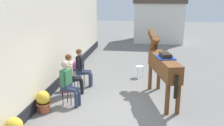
% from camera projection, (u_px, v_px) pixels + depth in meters
% --- Properties ---
extents(ground_plane, '(40.00, 40.00, 0.00)m').
position_uv_depth(ground_plane, '(128.00, 76.00, 10.42)').
color(ground_plane, slate).
extents(pub_facade_wall, '(0.34, 14.00, 3.40)m').
position_uv_depth(pub_facade_wall, '(53.00, 45.00, 8.93)').
color(pub_facade_wall, beige).
rests_on(pub_facade_wall, ground_plane).
extents(distant_cottage, '(3.40, 2.60, 3.50)m').
position_uv_depth(distant_cottage, '(159.00, 15.00, 17.31)').
color(distant_cottage, silver).
rests_on(distant_cottage, ground_plane).
extents(seated_visitor_near, '(0.61, 0.48, 1.39)m').
position_uv_depth(seated_visitor_near, '(68.00, 81.00, 7.60)').
color(seated_visitor_near, red).
rests_on(seated_visitor_near, ground_plane).
extents(seated_visitor_middle, '(0.61, 0.49, 1.39)m').
position_uv_depth(seated_visitor_middle, '(72.00, 72.00, 8.43)').
color(seated_visitor_middle, '#194C99').
rests_on(seated_visitor_middle, ground_plane).
extents(seated_visitor_far, '(0.61, 0.49, 1.39)m').
position_uv_depth(seated_visitor_far, '(82.00, 66.00, 9.16)').
color(seated_visitor_far, '#194C99').
rests_on(seated_visitor_far, ground_plane).
extents(saddled_horse_center, '(1.01, 2.94, 2.06)m').
position_uv_depth(saddled_horse_center, '(163.00, 64.00, 7.95)').
color(saddled_horse_center, brown).
rests_on(saddled_horse_center, ground_plane).
extents(flower_planter_inner_near, '(0.43, 0.43, 0.64)m').
position_uv_depth(flower_planter_inner_near, '(43.00, 101.00, 7.26)').
color(flower_planter_inner_near, '#A85638').
rests_on(flower_planter_inner_near, ground_plane).
extents(flower_planter_farthest, '(0.43, 0.43, 0.64)m').
position_uv_depth(flower_planter_farthest, '(75.00, 69.00, 10.30)').
color(flower_planter_farthest, beige).
rests_on(flower_planter_farthest, ground_plane).
extents(spare_stool_white, '(0.32, 0.32, 0.46)m').
position_uv_depth(spare_stool_white, '(140.00, 68.00, 10.21)').
color(spare_stool_white, white).
rests_on(spare_stool_white, ground_plane).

